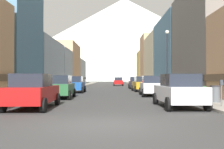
# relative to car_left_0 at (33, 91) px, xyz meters

# --- Properties ---
(ground_plane) EXTENTS (400.00, 400.00, 0.00)m
(ground_plane) POSITION_rel_car_left_0_xyz_m (3.80, -4.54, -0.90)
(ground_plane) COLOR #363636
(sidewalk_left) EXTENTS (2.50, 100.00, 0.15)m
(sidewalk_left) POSITION_rel_car_left_0_xyz_m (-2.45, 30.46, -0.82)
(sidewalk_left) COLOR gray
(sidewalk_left) RESTS_ON ground
(sidewalk_right) EXTENTS (2.50, 100.00, 0.15)m
(sidewalk_right) POSITION_rel_car_left_0_xyz_m (10.05, 30.46, -0.82)
(sidewalk_right) COLOR gray
(sidewalk_right) RESTS_ON ground
(storefront_left_2) EXTENTS (9.45, 12.28, 6.86)m
(storefront_left_2) POSITION_rel_car_left_0_xyz_m (-8.27, 22.28, 2.40)
(storefront_left_2) COLOR #99A5B2
(storefront_left_2) RESTS_ON ground
(storefront_left_3) EXTENTS (8.23, 8.42, 6.83)m
(storefront_left_3) POSITION_rel_car_left_0_xyz_m (-7.67, 33.01, 2.39)
(storefront_left_3) COLOR #99A5B2
(storefront_left_3) RESTS_ON ground
(storefront_left_4) EXTENTS (9.27, 12.30, 9.20)m
(storefront_left_4) POSITION_rel_car_left_0_xyz_m (-8.19, 43.64, 3.54)
(storefront_left_4) COLOR tan
(storefront_left_4) RESTS_ON ground
(storefront_left_5) EXTENTS (9.99, 12.72, 6.55)m
(storefront_left_5) POSITION_rel_car_left_0_xyz_m (-8.54, 56.37, 2.25)
(storefront_left_5) COLOR #99A5B2
(storefront_left_5) RESTS_ON ground
(storefront_right_2) EXTENTS (9.14, 13.32, 10.46)m
(storefront_right_2) POSITION_rel_car_left_0_xyz_m (15.72, 25.06, 4.16)
(storefront_right_2) COLOR slate
(storefront_right_2) RESTS_ON ground
(storefront_right_3) EXTENTS (9.93, 12.58, 10.20)m
(storefront_right_3) POSITION_rel_car_left_0_xyz_m (16.11, 38.34, 4.03)
(storefront_right_3) COLOR beige
(storefront_right_3) RESTS_ON ground
(storefront_right_4) EXTENTS (9.10, 8.40, 11.97)m
(storefront_right_4) POSITION_rel_car_left_0_xyz_m (15.70, 49.25, 4.90)
(storefront_right_4) COLOR tan
(storefront_right_4) RESTS_ON ground
(storefront_right_5) EXTENTS (7.67, 8.58, 8.97)m
(storefront_right_5) POSITION_rel_car_left_0_xyz_m (14.98, 58.33, 3.43)
(storefront_right_5) COLOR #D8B259
(storefront_right_5) RESTS_ON ground
(car_left_0) EXTENTS (2.16, 4.44, 1.78)m
(car_left_0) POSITION_rel_car_left_0_xyz_m (0.00, 0.00, 0.00)
(car_left_0) COLOR #9E1111
(car_left_0) RESTS_ON ground
(car_left_1) EXTENTS (2.23, 4.47, 1.78)m
(car_left_1) POSITION_rel_car_left_0_xyz_m (0.00, 6.75, 0.00)
(car_left_1) COLOR #265933
(car_left_1) RESTS_ON ground
(car_left_2) EXTENTS (2.13, 4.43, 1.78)m
(car_left_2) POSITION_rel_car_left_0_xyz_m (-0.00, 14.88, 0.00)
(car_left_2) COLOR #19478C
(car_left_2) RESTS_ON ground
(car_right_0) EXTENTS (2.11, 4.42, 1.78)m
(car_right_0) POSITION_rel_car_left_0_xyz_m (7.60, 0.48, 0.00)
(car_right_0) COLOR silver
(car_right_0) RESTS_ON ground
(car_right_1) EXTENTS (2.23, 4.47, 1.78)m
(car_right_1) POSITION_rel_car_left_0_xyz_m (7.60, 9.60, 0.00)
(car_right_1) COLOR silver
(car_right_1) RESTS_ON ground
(car_right_2) EXTENTS (2.19, 4.46, 1.78)m
(car_right_2) POSITION_rel_car_left_0_xyz_m (7.60, 17.44, 0.00)
(car_right_2) COLOR #B28419
(car_right_2) RESTS_ON ground
(car_right_3) EXTENTS (2.14, 4.44, 1.78)m
(car_right_3) POSITION_rel_car_left_0_xyz_m (7.60, 25.64, 0.00)
(car_right_3) COLOR black
(car_right_3) RESTS_ON ground
(car_driving_0) EXTENTS (2.06, 4.40, 1.78)m
(car_driving_0) POSITION_rel_car_left_0_xyz_m (5.40, 41.63, 0.00)
(car_driving_0) COLOR #9E1111
(car_driving_0) RESTS_ON ground
(parking_meter_near) EXTENTS (0.14, 0.10, 1.33)m
(parking_meter_near) POSITION_rel_car_left_0_xyz_m (9.55, -0.28, 0.11)
(parking_meter_near) COLOR #595960
(parking_meter_near) RESTS_ON sidewalk_right
(trash_bin_right) EXTENTS (0.59, 0.59, 0.98)m
(trash_bin_right) POSITION_rel_car_left_0_xyz_m (10.15, 1.99, -0.26)
(trash_bin_right) COLOR #4C5156
(trash_bin_right) RESTS_ON sidewalk_right
(potted_plant_0) EXTENTS (0.45, 0.45, 0.83)m
(potted_plant_0) POSITION_rel_car_left_0_xyz_m (10.80, 5.49, -0.30)
(potted_plant_0) COLOR #4C4C51
(potted_plant_0) RESTS_ON sidewalk_right
(potted_plant_1) EXTENTS (0.54, 0.54, 0.87)m
(potted_plant_1) POSITION_rel_car_left_0_xyz_m (-3.20, 6.71, -0.34)
(potted_plant_1) COLOR #4C4C51
(potted_plant_1) RESTS_ON sidewalk_left
(pedestrian_0) EXTENTS (0.36, 0.36, 1.66)m
(pedestrian_0) POSITION_rel_car_left_0_xyz_m (10.05, 15.18, 0.02)
(pedestrian_0) COLOR maroon
(pedestrian_0) RESTS_ON sidewalk_right
(streetlamp_right) EXTENTS (0.36, 0.36, 5.86)m
(streetlamp_right) POSITION_rel_car_left_0_xyz_m (9.15, 10.46, 3.09)
(streetlamp_right) COLOR black
(streetlamp_right) RESTS_ON sidewalk_right
(mountain_backdrop) EXTENTS (281.36, 281.36, 85.86)m
(mountain_backdrop) POSITION_rel_car_left_0_xyz_m (16.98, 255.46, 42.03)
(mountain_backdrop) COLOR silver
(mountain_backdrop) RESTS_ON ground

